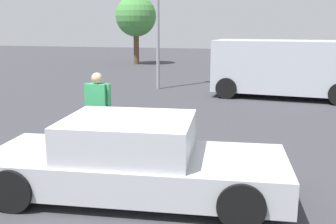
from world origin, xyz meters
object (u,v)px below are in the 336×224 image
(pedestrian, at_px, (98,105))
(van_white, at_px, (283,67))
(sedan_foreground, at_px, (134,160))
(dog, at_px, (148,127))

(pedestrian, bearing_deg, van_white, -29.59)
(van_white, bearing_deg, sedan_foreground, 80.51)
(van_white, xyz_separation_m, pedestrian, (-3.87, -7.66, -0.13))
(dog, xyz_separation_m, van_white, (3.18, 6.48, 0.84))
(dog, xyz_separation_m, pedestrian, (-0.69, -1.18, 0.71))
(pedestrian, bearing_deg, dog, -33.05)
(sedan_foreground, distance_m, pedestrian, 2.39)
(van_white, distance_m, pedestrian, 8.58)
(sedan_foreground, bearing_deg, dog, 97.85)
(dog, bearing_deg, pedestrian, -96.53)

